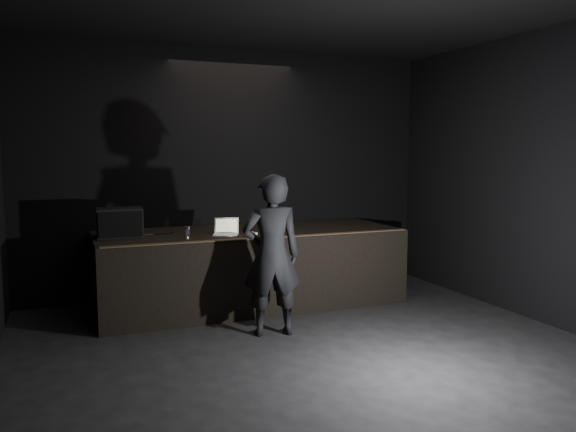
# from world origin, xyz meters

# --- Properties ---
(ground) EXTENTS (7.00, 7.00, 0.00)m
(ground) POSITION_xyz_m (0.00, 0.00, 0.00)
(ground) COLOR black
(ground) RESTS_ON ground
(room_walls) EXTENTS (6.10, 7.10, 3.52)m
(room_walls) POSITION_xyz_m (0.00, 0.00, 2.02)
(room_walls) COLOR black
(room_walls) RESTS_ON ground
(stage_riser) EXTENTS (4.00, 1.50, 1.00)m
(stage_riser) POSITION_xyz_m (0.00, 2.73, 0.50)
(stage_riser) COLOR black
(stage_riser) RESTS_ON ground
(riser_lip) EXTENTS (3.92, 0.10, 0.01)m
(riser_lip) POSITION_xyz_m (0.00, 2.02, 1.01)
(riser_lip) COLOR brown
(riser_lip) RESTS_ON stage_riser
(stage_monitor) EXTENTS (0.56, 0.42, 0.36)m
(stage_monitor) POSITION_xyz_m (-1.67, 2.74, 1.18)
(stage_monitor) COLOR black
(stage_monitor) RESTS_ON stage_riser
(cable) EXTENTS (0.88, 0.24, 0.02)m
(cable) POSITION_xyz_m (-1.44, 2.74, 1.01)
(cable) COLOR black
(cable) RESTS_ON stage_riser
(laptop) EXTENTS (0.38, 0.37, 0.21)m
(laptop) POSITION_xyz_m (-0.40, 2.45, 1.05)
(laptop) COLOR white
(laptop) RESTS_ON stage_riser
(beer_can) EXTENTS (0.06, 0.06, 0.15)m
(beer_can) POSITION_xyz_m (-0.93, 2.33, 1.07)
(beer_can) COLOR silver
(beer_can) RESTS_ON stage_riser
(plastic_cup) EXTENTS (0.09, 0.09, 0.11)m
(plastic_cup) POSITION_xyz_m (-0.32, 2.85, 1.06)
(plastic_cup) COLOR white
(plastic_cup) RESTS_ON stage_riser
(wii_remote) EXTENTS (0.09, 0.16, 0.03)m
(wii_remote) POSITION_xyz_m (-0.08, 2.38, 1.02)
(wii_remote) COLOR white
(wii_remote) RESTS_ON stage_riser
(person) EXTENTS (0.72, 0.53, 1.81)m
(person) POSITION_xyz_m (-0.17, 1.40, 0.90)
(person) COLOR black
(person) RESTS_ON ground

